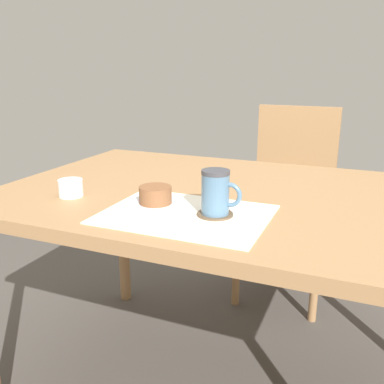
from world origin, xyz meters
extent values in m
cylinder|color=#997047|center=(-0.61, 0.40, 0.34)|extent=(0.05, 0.05, 0.68)
cube|color=#997047|center=(0.00, 0.00, 0.70)|extent=(1.33, 0.90, 0.04)
cylinder|color=#997047|center=(0.25, 0.55, 0.21)|extent=(0.04, 0.04, 0.43)
cylinder|color=#997047|center=(-0.11, 0.55, 0.21)|extent=(0.04, 0.04, 0.43)
cylinder|color=#997047|center=(0.25, 0.90, 0.21)|extent=(0.04, 0.04, 0.43)
cylinder|color=#997047|center=(-0.10, 0.91, 0.21)|extent=(0.04, 0.04, 0.43)
cube|color=#997047|center=(0.07, 0.73, 0.44)|extent=(0.42, 0.42, 0.04)
cube|color=#997047|center=(0.07, 0.92, 0.68)|extent=(0.39, 0.04, 0.43)
cube|color=silver|center=(-0.01, -0.24, 0.72)|extent=(0.42, 0.31, 0.00)
cylinder|color=white|center=(-0.11, -0.23, 0.73)|extent=(0.17, 0.17, 0.01)
cylinder|color=brown|center=(-0.11, -0.23, 0.76)|extent=(0.09, 0.09, 0.05)
cylinder|color=brown|center=(0.06, -0.22, 0.72)|extent=(0.09, 0.09, 0.00)
cylinder|color=slate|center=(0.06, -0.22, 0.78)|extent=(0.07, 0.07, 0.10)
cylinder|color=#3D3D42|center=(0.06, -0.22, 0.83)|extent=(0.07, 0.07, 0.01)
torus|color=slate|center=(0.10, -0.22, 0.78)|extent=(0.06, 0.01, 0.06)
cylinder|color=white|center=(-0.39, -0.22, 0.74)|extent=(0.07, 0.07, 0.05)
camera|label=1|loc=(0.40, -1.18, 1.08)|focal=40.00mm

